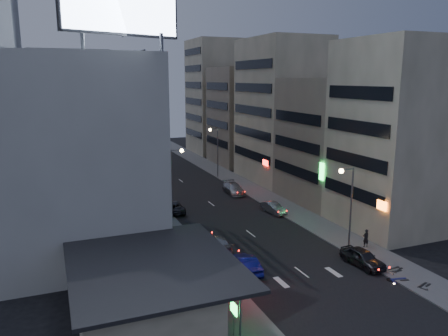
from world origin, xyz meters
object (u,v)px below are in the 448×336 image
parked_car_right_far (234,188)px  scooter_black_b (398,260)px  scooter_black_a (425,275)px  road_car_silver (216,243)px  person (366,238)px  parked_car_right_near (363,258)px  scooter_blue (406,271)px  parked_car_left (173,207)px  parked_car_right_mid (273,208)px  scooter_silver_a (425,277)px  scooter_silver_b (398,262)px  road_car_blue (245,264)px

parked_car_right_far → scooter_black_b: bearing=-80.1°
parked_car_right_far → scooter_black_a: 31.23m
parked_car_right_far → road_car_silver: 20.90m
person → parked_car_right_near: bearing=46.6°
scooter_black_a → scooter_blue: (-0.83, 1.21, 0.03)m
road_car_silver → parked_car_left: bearing=-86.3°
scooter_black_a → parked_car_right_far: bearing=-13.0°
parked_car_right_mid → scooter_black_a: bearing=-91.1°
scooter_silver_a → person: bearing=-22.0°
parked_car_right_mid → scooter_silver_a: (2.32, -20.99, -0.01)m
scooter_black_b → scooter_silver_b: (-0.33, -0.34, 0.00)m
parked_car_right_near → parked_car_right_mid: (0.00, 16.33, -0.11)m
road_car_silver → scooter_blue: road_car_silver is taller
scooter_black_b → person: bearing=-15.2°
road_car_silver → person: bearing=161.7°
parked_car_right_near → road_car_blue: bearing=160.4°
scooter_black_b → parked_car_right_near: bearing=50.0°
parked_car_right_near → person: person is taller
parked_car_left → scooter_silver_b: bearing=122.7°
parked_car_left → scooter_silver_b: size_ratio=2.50×
road_car_blue → scooter_silver_b: bearing=161.9°
person → parked_car_right_far: bearing=-81.2°
parked_car_right_near → scooter_black_a: parked_car_right_near is taller
parked_car_right_far → scooter_blue: bearing=-82.4°
road_car_blue → scooter_silver_b: size_ratio=2.25×
road_car_silver → scooter_black_b: road_car_silver is taller
scooter_blue → scooter_silver_b: 1.73m
parked_car_right_near → scooter_silver_a: bearing=-68.2°
scooter_silver_b → parked_car_right_near: bearing=48.7°
scooter_black_a → scooter_silver_a: size_ratio=1.12×
scooter_silver_a → scooter_black_b: scooter_black_b is taller
parked_car_right_near → road_car_blue: (-10.01, 2.65, -0.03)m
scooter_black_a → person: bearing=-23.3°
parked_car_right_far → scooter_silver_b: size_ratio=2.62×
scooter_black_b → scooter_silver_b: 0.47m
parked_car_right_near → person: size_ratio=2.53×
parked_car_right_far → road_car_silver: parked_car_right_far is taller
road_car_silver → scooter_black_b: 16.19m
road_car_silver → person: person is taller
parked_car_right_near → scooter_silver_a: (2.32, -4.66, -0.11)m
parked_car_right_far → road_car_silver: size_ratio=1.02×
person → scooter_silver_a: size_ratio=1.03×
parked_car_left → scooter_black_b: (13.77, -22.59, 0.04)m
scooter_silver_a → parked_car_right_mid: bearing=-11.0°
person → scooter_black_a: person is taller
parked_car_left → road_car_silver: (0.60, -13.17, 0.05)m
parked_car_right_near → parked_car_right_mid: bearing=85.3°
person → scooter_blue: size_ratio=0.88×
parked_car_left → scooter_black_b: size_ratio=2.51×
scooter_black_a → parked_car_left: bearing=8.8°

